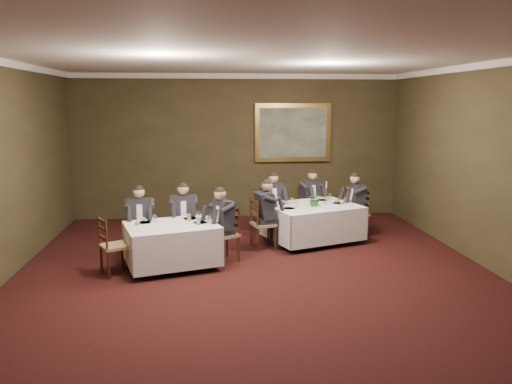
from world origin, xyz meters
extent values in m
plane|color=black|center=(0.00, 0.00, 0.00)|extent=(10.00, 10.00, 0.00)
cube|color=silver|center=(0.00, 0.00, 3.50)|extent=(8.00, 10.00, 0.10)
cube|color=#352D1A|center=(0.00, 5.00, 1.75)|extent=(8.00, 0.10, 3.50)
cube|color=#352D1A|center=(0.00, -5.00, 1.75)|extent=(8.00, 0.10, 3.50)
cube|color=white|center=(0.00, 4.95, 3.44)|extent=(8.00, 0.10, 0.12)
cube|color=black|center=(1.36, 2.51, 0.73)|extent=(2.04, 1.78, 0.04)
cube|color=white|center=(1.36, 2.51, 0.76)|extent=(2.11, 1.85, 0.02)
cube|color=white|center=(1.36, 2.51, 0.42)|extent=(2.14, 1.88, 0.65)
cube|color=black|center=(-1.39, 1.16, 0.73)|extent=(1.70, 1.45, 0.04)
cube|color=white|center=(-1.39, 1.16, 0.76)|extent=(1.77, 1.53, 0.02)
cube|color=white|center=(-1.39, 1.16, 0.42)|extent=(1.80, 1.55, 0.65)
cube|color=olive|center=(0.61, 3.21, 0.48)|extent=(0.56, 0.55, 0.05)
cube|color=black|center=(0.54, 3.39, 0.73)|extent=(0.37, 0.16, 0.54)
cube|color=black|center=(0.61, 3.21, 0.86)|extent=(0.50, 0.44, 0.55)
sphere|color=tan|center=(0.61, 3.21, 1.24)|extent=(0.27, 0.27, 0.21)
cube|color=olive|center=(1.52, 3.53, 0.48)|extent=(0.58, 0.57, 0.05)
cube|color=black|center=(1.43, 3.70, 0.73)|extent=(0.35, 0.19, 0.54)
cube|color=black|center=(1.52, 3.53, 0.86)|extent=(0.51, 0.46, 0.55)
sphere|color=tan|center=(1.52, 3.53, 1.24)|extent=(0.28, 0.28, 0.21)
cube|color=olive|center=(0.31, 2.14, 0.48)|extent=(0.51, 0.53, 0.05)
cube|color=black|center=(0.12, 2.09, 0.73)|extent=(0.12, 0.38, 0.54)
cube|color=black|center=(0.31, 2.14, 0.86)|extent=(0.40, 0.48, 0.55)
sphere|color=tan|center=(0.31, 2.14, 1.24)|extent=(0.25, 0.25, 0.21)
cube|color=olive|center=(2.42, 2.88, 0.48)|extent=(0.46, 0.48, 0.05)
cube|color=black|center=(2.61, 2.90, 0.73)|extent=(0.07, 0.38, 0.54)
cube|color=black|center=(2.42, 2.88, 0.86)|extent=(0.35, 0.45, 0.55)
sphere|color=tan|center=(2.42, 2.88, 1.24)|extent=(0.23, 0.23, 0.21)
cube|color=olive|center=(-2.00, 1.78, 0.48)|extent=(0.48, 0.47, 0.05)
cube|color=black|center=(-2.02, 1.97, 0.73)|extent=(0.38, 0.07, 0.54)
cube|color=black|center=(-2.00, 1.78, 0.86)|extent=(0.45, 0.35, 0.55)
sphere|color=tan|center=(-2.00, 1.78, 1.24)|extent=(0.23, 0.23, 0.21)
cube|color=olive|center=(-1.22, 2.01, 0.48)|extent=(0.46, 0.44, 0.05)
cube|color=black|center=(-1.23, 2.20, 0.73)|extent=(0.38, 0.04, 0.54)
cube|color=black|center=(-1.22, 2.01, 0.86)|extent=(0.43, 0.33, 0.55)
sphere|color=tan|center=(-1.22, 2.01, 1.24)|extent=(0.22, 0.22, 0.21)
cube|color=olive|center=(-0.48, 1.42, 0.48)|extent=(0.59, 0.59, 0.05)
cube|color=black|center=(-0.32, 1.52, 0.73)|extent=(0.22, 0.34, 0.54)
cube|color=black|center=(-0.48, 1.42, 0.86)|extent=(0.48, 0.52, 0.55)
sphere|color=tan|center=(-0.48, 1.42, 1.24)|extent=(0.29, 0.29, 0.21)
cube|color=olive|center=(-2.31, 0.89, 0.48)|extent=(0.58, 0.59, 0.05)
cube|color=black|center=(-2.48, 0.80, 0.73)|extent=(0.21, 0.35, 0.54)
imported|color=#2D5926|center=(1.38, 2.41, 0.92)|extent=(0.31, 0.28, 0.31)
cylinder|color=gold|center=(1.66, 2.61, 0.77)|extent=(0.07, 0.07, 0.02)
cylinder|color=gold|center=(1.66, 2.61, 0.94)|extent=(0.02, 0.02, 0.32)
cylinder|color=white|center=(1.66, 2.61, 1.17)|extent=(0.02, 0.02, 0.14)
cylinder|color=white|center=(0.79, 2.70, 0.77)|extent=(0.25, 0.25, 0.01)
cylinder|color=white|center=(0.79, 2.85, 0.80)|extent=(0.08, 0.08, 0.05)
cylinder|color=white|center=(0.96, 2.70, 0.83)|extent=(0.06, 0.06, 0.14)
cylinder|color=white|center=(-1.88, 1.35, 0.77)|extent=(0.25, 0.25, 0.01)
cylinder|color=white|center=(-1.88, 1.50, 0.80)|extent=(0.08, 0.08, 0.05)
cylinder|color=white|center=(-1.71, 1.35, 0.83)|extent=(0.06, 0.06, 0.14)
cube|color=gold|center=(1.36, 4.94, 2.09)|extent=(1.88, 0.08, 1.43)
cube|color=#464D33|center=(1.36, 4.90, 2.09)|extent=(1.66, 0.01, 1.21)
camera|label=1|loc=(-0.79, -7.25, 2.83)|focal=35.00mm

